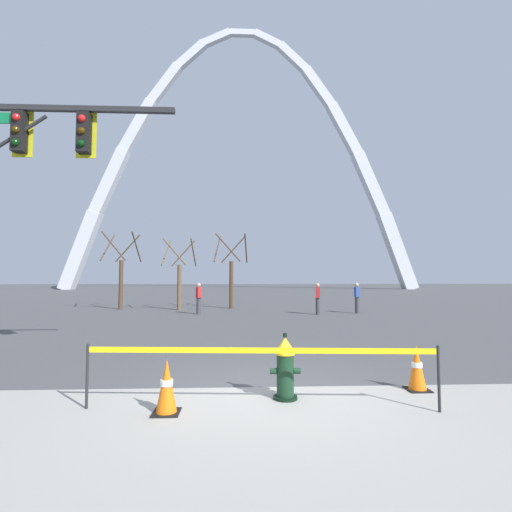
{
  "coord_description": "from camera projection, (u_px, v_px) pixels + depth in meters",
  "views": [
    {
      "loc": [
        -0.42,
        -6.27,
        1.82
      ],
      "look_at": [
        0.08,
        5.0,
        2.5
      ],
      "focal_mm": 26.28,
      "sensor_mm": 36.0,
      "label": 1
    }
  ],
  "objects": [
    {
      "name": "traffic_cone_mid_sidewalk",
      "position": [
        167.0,
        387.0,
        5.05
      ],
      "size": [
        0.36,
        0.36,
        0.73
      ],
      "color": "black",
      "rests_on": "ground"
    },
    {
      "name": "monument_arch",
      "position": [
        242.0,
        170.0,
        64.54
      ],
      "size": [
        60.34,
        2.12,
        46.02
      ],
      "color": "silver",
      "rests_on": "ground"
    },
    {
      "name": "ground_plane",
      "position": [
        264.0,
        389.0,
        6.16
      ],
      "size": [
        240.0,
        240.0,
        0.0
      ],
      "primitive_type": "plane",
      "color": "#474749"
    },
    {
      "name": "pedestrian_walking_right",
      "position": [
        318.0,
        298.0,
        18.99
      ],
      "size": [
        0.26,
        0.37,
        1.59
      ],
      "color": "#38383D",
      "rests_on": "ground"
    },
    {
      "name": "pedestrian_walking_left",
      "position": [
        357.0,
        298.0,
        19.69
      ],
      "size": [
        0.22,
        0.34,
        1.59
      ],
      "color": "#38383D",
      "rests_on": "ground"
    },
    {
      "name": "fire_hydrant",
      "position": [
        285.0,
        368.0,
        5.67
      ],
      "size": [
        0.46,
        0.48,
        0.99
      ],
      "color": "black",
      "rests_on": "ground"
    },
    {
      "name": "tree_far_left",
      "position": [
        121.0,
        275.0,
        22.3
      ],
      "size": [
        2.1,
        2.11,
        4.57
      ],
      "color": "#473323",
      "rests_on": "ground"
    },
    {
      "name": "pedestrian_standing_center",
      "position": [
        199.0,
        298.0,
        19.16
      ],
      "size": [
        0.32,
        0.39,
        1.59
      ],
      "color": "#38383D",
      "rests_on": "ground"
    },
    {
      "name": "tree_center_left",
      "position": [
        231.0,
        275.0,
        22.95
      ],
      "size": [
        2.08,
        2.09,
        4.53
      ],
      "color": "#473323",
      "rests_on": "ground"
    },
    {
      "name": "caution_tape_barrier",
      "position": [
        261.0,
        365.0,
        5.18
      ],
      "size": [
        4.89,
        0.39,
        0.9
      ],
      "color": "#232326",
      "rests_on": "ground"
    },
    {
      "name": "traffic_cone_by_hydrant",
      "position": [
        417.0,
        368.0,
        6.1
      ],
      "size": [
        0.36,
        0.36,
        0.73
      ],
      "color": "black",
      "rests_on": "ground"
    },
    {
      "name": "tree_left_mid",
      "position": [
        179.0,
        278.0,
        21.8
      ],
      "size": [
        1.9,
        1.92,
        4.13
      ],
      "color": "brown",
      "rests_on": "ground"
    },
    {
      "name": "traffic_signal_gantry",
      "position": [
        6.0,
        176.0,
        8.19
      ],
      "size": [
        5.02,
        0.44,
        6.0
      ],
      "color": "#232326",
      "rests_on": "ground"
    }
  ]
}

